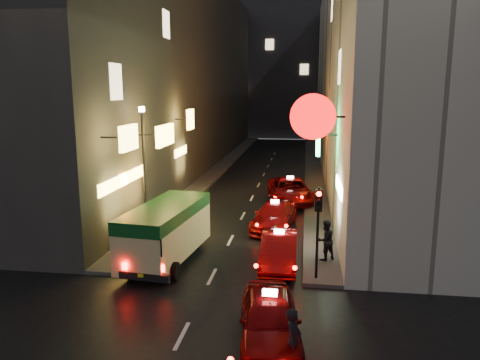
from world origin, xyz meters
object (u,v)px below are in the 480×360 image
at_px(pedestrian_crossing, 293,337).
at_px(traffic_light, 318,214).
at_px(minibus, 166,226).
at_px(taxi_near, 270,315).
at_px(lamp_post, 144,162).

xyz_separation_m(pedestrian_crossing, traffic_light, (0.70, 5.80, 1.71)).
height_order(minibus, pedestrian_crossing, minibus).
height_order(pedestrian_crossing, traffic_light, traffic_light).
bearing_deg(taxi_near, minibus, 129.48).
relative_size(minibus, taxi_near, 1.07).
distance_m(taxi_near, lamp_post, 11.64).
distance_m(minibus, traffic_light, 6.42).
height_order(pedestrian_crossing, lamp_post, lamp_post).
xyz_separation_m(minibus, traffic_light, (6.18, -1.32, 1.13)).
bearing_deg(minibus, pedestrian_crossing, -52.39).
bearing_deg(lamp_post, taxi_near, -52.97).
relative_size(minibus, pedestrian_crossing, 3.04).
bearing_deg(minibus, traffic_light, -12.07).
xyz_separation_m(taxi_near, lamp_post, (-6.79, 9.00, 2.88)).
bearing_deg(traffic_light, taxi_near, -107.50).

